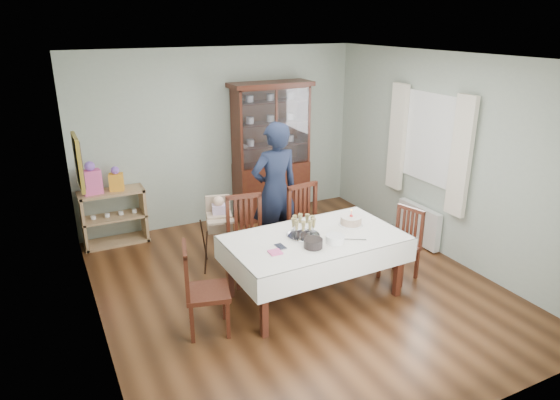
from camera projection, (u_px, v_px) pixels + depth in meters
floor at (296, 286)px, 6.11m from camera, size 5.00×5.00×0.00m
room_shell at (277, 141)px, 5.98m from camera, size 5.00×5.00×5.00m
dining_table at (314, 267)px, 5.77m from camera, size 2.03×1.20×0.76m
china_cabinet at (271, 149)px, 7.94m from camera, size 1.30×0.48×2.18m
sideboard at (114, 217)px, 7.16m from camera, size 0.90×0.38×0.80m
picture_frame at (78, 162)px, 5.29m from camera, size 0.04×0.48×0.58m
window at (431, 139)px, 6.77m from camera, size 0.04×1.02×1.22m
curtain_left at (461, 157)px, 6.25m from camera, size 0.07×0.30×1.55m
curtain_right at (397, 137)px, 7.30m from camera, size 0.07×0.30×1.55m
radiator at (419, 224)px, 7.17m from camera, size 0.10×0.80×0.55m
chair_far_left at (249, 256)px, 6.18m from camera, size 0.54×0.54×1.06m
chair_far_right at (310, 243)px, 6.53m from camera, size 0.53×0.53×1.07m
chair_end_left at (206, 306)px, 5.15m from camera, size 0.53×0.53×0.98m
chair_end_right at (399, 258)px, 6.23m from camera, size 0.50×0.50×0.90m
woman at (275, 191)px, 6.61m from camera, size 0.70×0.48×1.86m
high_chair at (220, 238)px, 6.53m from camera, size 0.52×0.52×0.96m
champagne_tray at (303, 230)px, 5.63m from camera, size 0.38×0.38×0.23m
birthday_cake at (351, 221)px, 5.95m from camera, size 0.29×0.29×0.20m
plate_stack_dark at (313, 243)px, 5.36m from camera, size 0.25×0.25×0.10m
plate_stack_white at (335, 239)px, 5.48m from camera, size 0.23×0.23×0.09m
napkin_stack at (275, 252)px, 5.25m from camera, size 0.13×0.13×0.02m
cutlery at (277, 247)px, 5.37m from camera, size 0.11×0.16×0.01m
cake_knife at (355, 240)px, 5.56m from camera, size 0.23×0.15×0.01m
gift_bag_pink at (91, 180)px, 6.83m from camera, size 0.27×0.19×0.46m
gift_bag_orange at (116, 180)px, 6.99m from camera, size 0.22×0.18×0.35m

